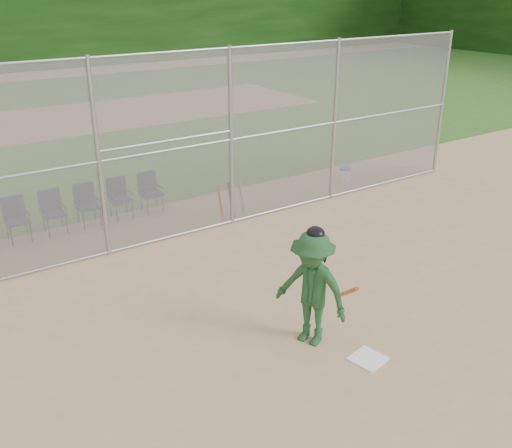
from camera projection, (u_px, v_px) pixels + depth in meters
ground at (343, 339)px, 9.02m from camera, size 100.00×100.00×0.00m
grass_strip at (42, 122)px, 22.80m from camera, size 100.00×100.00×0.00m
dirt_patch_far at (42, 122)px, 22.80m from camera, size 24.00×24.00×0.00m
backstop_fence at (191, 143)px, 12.04m from camera, size 16.09×0.09×4.00m
home_plate at (368, 359)px, 8.55m from camera, size 0.55×0.55×0.02m
batter_at_plate at (312, 288)px, 8.63m from camera, size 1.13×1.43×1.95m
water_cooler at (345, 174)px, 16.02m from camera, size 0.33×0.33×0.41m
spare_bats at (231, 200)px, 13.57m from camera, size 0.66×0.32×0.84m
chair_1 at (17, 220)px, 12.27m from camera, size 0.54×0.52×0.96m
chair_2 at (54, 213)px, 12.66m from camera, size 0.54×0.52×0.96m
chair_3 at (88, 206)px, 13.06m from camera, size 0.54×0.52×0.96m
chair_4 at (121, 199)px, 13.46m from camera, size 0.54×0.52×0.96m
chair_5 at (151, 193)px, 13.86m from camera, size 0.54×0.52×0.96m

